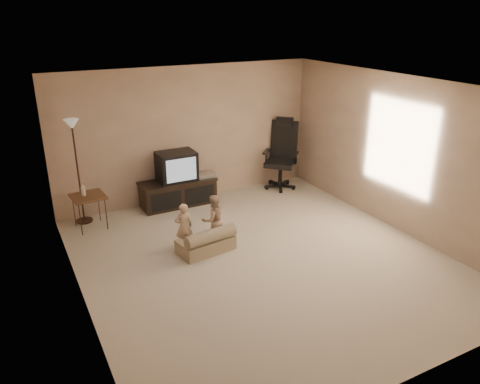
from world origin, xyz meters
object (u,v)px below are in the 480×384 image
at_px(office_chair, 282,163).
at_px(toddler_right, 213,220).
at_px(floor_lamp, 75,149).
at_px(toddler_left, 184,227).
at_px(child_sofa, 207,242).
at_px(side_table, 88,197).
at_px(tv_stand, 178,183).

xyz_separation_m(office_chair, toddler_right, (-2.27, -1.64, -0.10)).
bearing_deg(floor_lamp, toddler_left, -56.03).
bearing_deg(child_sofa, side_table, 120.78).
bearing_deg(tv_stand, floor_lamp, 177.95).
height_order(tv_stand, toddler_left, tv_stand).
height_order(tv_stand, side_table, tv_stand).
bearing_deg(floor_lamp, office_chair, -2.02).
bearing_deg(toddler_right, toddler_left, -5.00).
relative_size(child_sofa, toddler_right, 1.09).
xyz_separation_m(child_sofa, toddler_right, (0.20, 0.20, 0.24)).
relative_size(side_table, toddler_right, 0.96).
height_order(side_table, toddler_right, toddler_right).
distance_m(tv_stand, office_chair, 2.20).
xyz_separation_m(side_table, toddler_left, (1.11, -1.43, -0.18)).
bearing_deg(office_chair, tv_stand, -136.05).
distance_m(floor_lamp, toddler_right, 2.58).
height_order(floor_lamp, toddler_right, floor_lamp).
distance_m(side_table, toddler_right, 2.17).
distance_m(child_sofa, toddler_left, 0.42).
relative_size(side_table, child_sofa, 0.88).
bearing_deg(toddler_left, child_sofa, 140.38).
relative_size(tv_stand, office_chair, 1.02).
bearing_deg(tv_stand, toddler_right, -92.55).
xyz_separation_m(tv_stand, toddler_left, (-0.55, -1.68, -0.05)).
relative_size(office_chair, toddler_right, 1.74).
height_order(office_chair, toddler_left, office_chair).
bearing_deg(office_chair, toddler_left, -103.80).
distance_m(child_sofa, toddler_right, 0.38).
height_order(tv_stand, toddler_right, tv_stand).
xyz_separation_m(side_table, toddler_right, (1.58, -1.48, -0.15)).
xyz_separation_m(tv_stand, toddler_right, (-0.07, -1.72, -0.02)).
relative_size(office_chair, child_sofa, 1.59).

